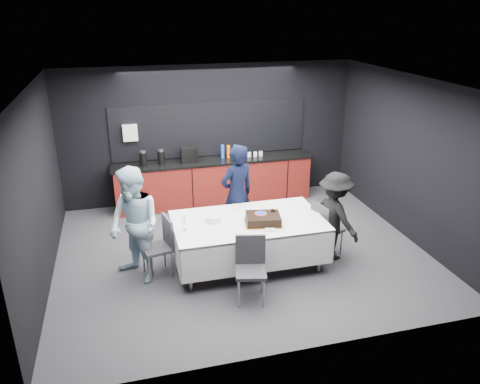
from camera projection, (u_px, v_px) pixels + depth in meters
name	position (u px, v px, depth m)	size (l,w,h in m)	color
ground	(242.00, 252.00, 7.87)	(6.00, 6.00, 0.00)	#3E3E43
room_shell	(242.00, 146.00, 7.17)	(6.04, 5.04, 2.82)	white
kitchenette	(213.00, 178.00, 9.65)	(4.10, 0.64, 2.05)	#63130F
party_table	(248.00, 228.00, 7.27)	(2.32, 1.32, 0.78)	#99999E
cake_assembly	(263.00, 219.00, 7.09)	(0.62, 0.54, 0.17)	gold
plate_stack	(213.00, 218.00, 7.15)	(0.24, 0.24, 0.10)	white
loose_plate_near	(232.00, 234.00, 6.78)	(0.20, 0.20, 0.01)	white
loose_plate_right_a	(294.00, 211.00, 7.50)	(0.21, 0.21, 0.01)	white
loose_plate_right_b	(314.00, 221.00, 7.16)	(0.20, 0.20, 0.01)	white
loose_plate_far	(240.00, 208.00, 7.64)	(0.19, 0.19, 0.01)	white
fork_pile	(270.00, 230.00, 6.87)	(0.15, 0.10, 0.02)	white
champagne_flute	(184.00, 220.00, 6.84)	(0.06, 0.06, 0.22)	white
chair_left	(161.00, 242.00, 7.06)	(0.50, 0.50, 0.92)	#333238
chair_right	(324.00, 225.00, 7.60)	(0.53, 0.53, 0.92)	#333238
chair_near	(251.00, 264.00, 6.48)	(0.50, 0.50, 0.92)	#333238
person_center	(237.00, 195.00, 7.92)	(0.64, 0.42, 1.75)	black
person_left	(135.00, 226.00, 6.80)	(0.86, 0.67, 1.76)	silver
person_right	(334.00, 216.00, 7.44)	(0.95, 0.55, 1.47)	black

